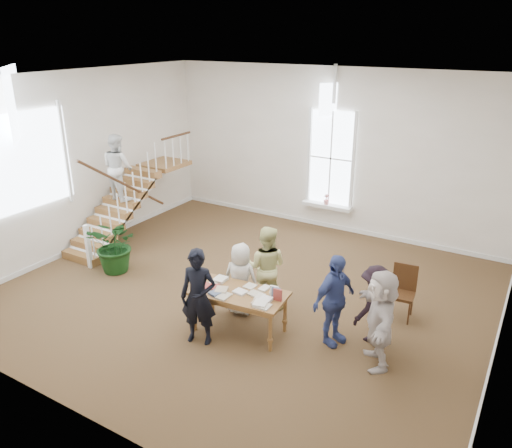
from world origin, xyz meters
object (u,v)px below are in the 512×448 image
Objects in this scene: woman_cluster_b at (374,304)px; side_chair at (403,288)px; woman_cluster_a at (334,300)px; woman_cluster_c at (380,319)px; police_officer at (198,297)px; library_table at (239,296)px; floor_plant at (116,245)px; person_yellow at (266,267)px; elderly_woman at (241,279)px.

woman_cluster_b is 1.14m from side_chair.
woman_cluster_c reaches higher than woman_cluster_a.
police_officer reaches higher than side_chair.
woman_cluster_a is 1.79m from side_chair.
woman_cluster_c is at bearing 2.66° from library_table.
police_officer is at bearing -142.44° from side_chair.
floor_plant reaches higher than library_table.
library_table is 1.68× the size of side_chair.
person_yellow is 1.17× the size of woman_cluster_b.
woman_cluster_a is 1.59× the size of side_chair.
elderly_woman is 0.60m from person_yellow.
floor_plant is (-6.40, 0.31, -0.21)m from woman_cluster_c.
woman_cluster_b is 6.11m from floor_plant.
floor_plant is at bearing -65.90° from woman_cluster_b.
woman_cluster_b reaches higher than floor_plant.
person_yellow is 1.30× the size of floor_plant.
floor_plant is at bearing -119.90° from woman_cluster_c.
person_yellow is 1.59× the size of side_chair.
police_officer reaches higher than woman_cluster_b.
woman_cluster_a is 1.30× the size of floor_plant.
elderly_woman is at bearing -60.31° from woman_cluster_b.
library_table is 1.37× the size of floor_plant.
woman_cluster_a is 1.17× the size of woman_cluster_b.
person_yellow is (0.30, 0.50, 0.13)m from elderly_woman.
floor_plant is at bearing 141.09° from police_officer.
woman_cluster_a reaches higher than elderly_woman.
woman_cluster_c is at bearing -2.76° from floor_plant.
floor_plant is (-3.39, 1.31, -0.24)m from police_officer.
person_yellow is 3.82m from floor_plant.
person_yellow is (-0.05, 1.11, 0.13)m from library_table.
side_chair is (2.83, 1.51, -0.13)m from elderly_woman.
woman_cluster_b is (2.70, 1.65, -0.16)m from police_officer.
person_yellow is 2.74m from side_chair.
woman_cluster_b reaches higher than side_chair.
woman_cluster_c reaches higher than elderly_woman.
floor_plant is at bearing -9.22° from elderly_woman.
floor_plant is (-3.49, 0.06, -0.07)m from elderly_woman.
floor_plant is (-6.10, -0.34, -0.07)m from woman_cluster_b.
elderly_woman is 3.22m from side_chair.
police_officer is 3.65m from floor_plant.
library_table is 0.80m from police_officer.
elderly_woman is 3.49m from floor_plant.
elderly_woman is 0.85× the size of woman_cluster_c.
library_table is 1.06× the size of woman_cluster_a.
woman_cluster_c is (3.00, 1.00, -0.03)m from police_officer.
library_table is 1.75m from woman_cluster_a.
police_officer is 4.04m from side_chair.
police_officer is 1.04× the size of woman_cluster_a.
person_yellow is 1.79m from woman_cluster_a.
library_table is 0.70m from elderly_woman.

